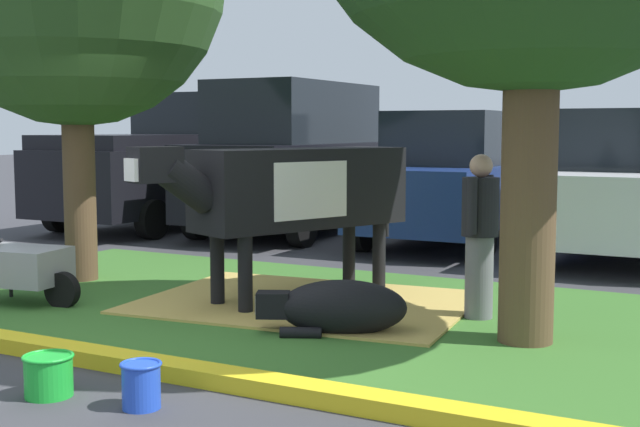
# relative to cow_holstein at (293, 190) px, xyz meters

# --- Properties ---
(ground_plane) EXTENTS (80.00, 80.00, 0.00)m
(ground_plane) POSITION_rel_cow_holstein_xyz_m (-0.48, -1.82, -1.15)
(ground_plane) COLOR #38383D
(grass_island) EXTENTS (8.06, 4.50, 0.02)m
(grass_island) POSITION_rel_cow_holstein_xyz_m (-0.10, -0.31, -1.14)
(grass_island) COLOR #386B28
(grass_island) RESTS_ON ground
(curb_yellow) EXTENTS (9.26, 0.24, 0.12)m
(curb_yellow) POSITION_rel_cow_holstein_xyz_m (-0.10, -2.71, -1.09)
(curb_yellow) COLOR yellow
(curb_yellow) RESTS_ON ground
(hay_bedding) EXTENTS (3.41, 2.69, 0.04)m
(hay_bedding) POSITION_rel_cow_holstein_xyz_m (0.21, -0.10, -1.12)
(hay_bedding) COLOR tan
(hay_bedding) RESTS_ON ground
(cow_holstein) EXTENTS (1.62, 2.99, 1.61)m
(cow_holstein) POSITION_rel_cow_holstein_xyz_m (0.00, 0.00, 0.00)
(cow_holstein) COLOR black
(cow_holstein) RESTS_ON ground
(calf_lying) EXTENTS (1.31, 0.90, 0.48)m
(calf_lying) POSITION_rel_cow_holstein_xyz_m (1.05, -1.04, -0.91)
(calf_lying) COLOR black
(calf_lying) RESTS_ON ground
(person_handler) EXTENTS (0.34, 0.53, 1.53)m
(person_handler) POSITION_rel_cow_holstein_xyz_m (1.93, 0.09, -0.33)
(person_handler) COLOR slate
(person_handler) RESTS_ON ground
(wheelbarrow) EXTENTS (1.62, 0.74, 0.63)m
(wheelbarrow) POSITION_rel_cow_holstein_xyz_m (-2.32, -1.42, -0.76)
(wheelbarrow) COLOR gray
(wheelbarrow) RESTS_ON ground
(bucket_green) EXTENTS (0.34, 0.34, 0.28)m
(bucket_green) POSITION_rel_cow_holstein_xyz_m (0.09, -3.42, -1.00)
(bucket_green) COLOR green
(bucket_green) RESTS_ON ground
(bucket_blue) EXTENTS (0.27, 0.27, 0.30)m
(bucket_blue) POSITION_rel_cow_holstein_xyz_m (0.79, -3.32, -0.99)
(bucket_blue) COLOR blue
(bucket_blue) RESTS_ON ground
(pickup_truck_black) EXTENTS (2.24, 5.41, 2.42)m
(pickup_truck_black) POSITION_rel_cow_holstein_xyz_m (-5.42, 5.01, -0.03)
(pickup_truck_black) COLOR black
(pickup_truck_black) RESTS_ON ground
(suv_black) EXTENTS (2.14, 4.61, 2.52)m
(suv_black) POSITION_rel_cow_holstein_xyz_m (-2.81, 4.98, 0.12)
(suv_black) COLOR black
(suv_black) RESTS_ON ground
(sedan_red) EXTENTS (2.04, 4.41, 2.02)m
(sedan_red) POSITION_rel_cow_holstein_xyz_m (-0.01, 4.99, -0.16)
(sedan_red) COLOR navy
(sedan_red) RESTS_ON ground
(hatchback_white) EXTENTS (2.04, 4.41, 2.02)m
(hatchback_white) POSITION_rel_cow_holstein_xyz_m (2.55, 4.76, -0.16)
(hatchback_white) COLOR silver
(hatchback_white) RESTS_ON ground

